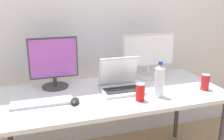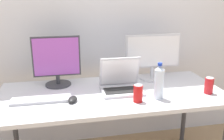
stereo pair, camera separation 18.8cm
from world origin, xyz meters
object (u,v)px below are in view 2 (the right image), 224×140
mouse_by_keyboard (73,99)px  soda_can_by_laptop (138,93)px  water_bottle (159,82)px  soda_can_near_keyboard (209,86)px  laptop_silver (121,83)px  monitor_left (57,61)px  monitor_center (153,55)px  work_desk (112,99)px  keyboard_main (41,100)px

mouse_by_keyboard → soda_can_by_laptop: (0.45, -0.09, 0.04)m
water_bottle → soda_can_near_keyboard: water_bottle is taller
laptop_silver → water_bottle: size_ratio=1.19×
monitor_left → laptop_silver: monitor_left is taller
laptop_silver → soda_can_near_keyboard: (0.64, -0.19, 0.00)m
monitor_center → mouse_by_keyboard: (-0.72, -0.37, -0.20)m
work_desk → soda_can_by_laptop: (0.14, -0.21, 0.12)m
soda_can_near_keyboard → work_desk: bearing=166.7°
monitor_left → work_desk: bearing=-30.6°
monitor_center → soda_can_by_laptop: monitor_center is taller
work_desk → monitor_left: 0.55m
work_desk → soda_can_by_laptop: 0.28m
laptop_silver → mouse_by_keyboard: bearing=-159.4°
monitor_left → monitor_center: bearing=0.1°
keyboard_main → soda_can_near_keyboard: (1.25, -0.10, 0.05)m
monitor_center → soda_can_near_keyboard: size_ratio=3.92×
laptop_silver → soda_can_near_keyboard: size_ratio=2.54×
monitor_left → soda_can_near_keyboard: bearing=-20.0°
work_desk → water_bottle: size_ratio=6.48×
monitor_left → soda_can_near_keyboard: (1.13, -0.41, -0.15)m
laptop_silver → soda_can_by_laptop: (0.07, -0.23, 0.00)m
monitor_center → work_desk: bearing=-149.5°
soda_can_by_laptop → mouse_by_keyboard: bearing=168.7°
soda_can_by_laptop → soda_can_near_keyboard: bearing=4.1°
monitor_center → water_bottle: monitor_center is taller
work_desk → monitor_center: bearing=30.5°
work_desk → monitor_left: monitor_left is taller
monitor_left → keyboard_main: (-0.12, -0.31, -0.20)m
laptop_silver → mouse_by_keyboard: 0.41m
work_desk → laptop_silver: laptop_silver is taller
work_desk → mouse_by_keyboard: mouse_by_keyboard is taller
mouse_by_keyboard → soda_can_by_laptop: bearing=5.1°
monitor_left → soda_can_by_laptop: (0.55, -0.45, -0.15)m
laptop_silver → keyboard_main: 0.61m
soda_can_by_laptop → laptop_silver: bearing=106.0°
laptop_silver → monitor_left: bearing=155.8°
monitor_center → water_bottle: 0.45m
monitor_center → monitor_left: bearing=-179.9°
keyboard_main → soda_can_near_keyboard: size_ratio=3.31×
mouse_by_keyboard → water_bottle: 0.63m
laptop_silver → soda_can_by_laptop: 0.24m
work_desk → mouse_by_keyboard: (-0.31, -0.12, 0.08)m
water_bottle → soda_can_near_keyboard: (0.41, 0.01, -0.06)m
work_desk → keyboard_main: 0.54m
monitor_center → water_bottle: size_ratio=1.83×
soda_can_near_keyboard → mouse_by_keyboard: bearing=177.3°
water_bottle → work_desk: bearing=149.2°
water_bottle → laptop_silver: bearing=138.1°
soda_can_near_keyboard → water_bottle: bearing=-178.1°
laptop_silver → keyboard_main: (-0.61, -0.09, -0.05)m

